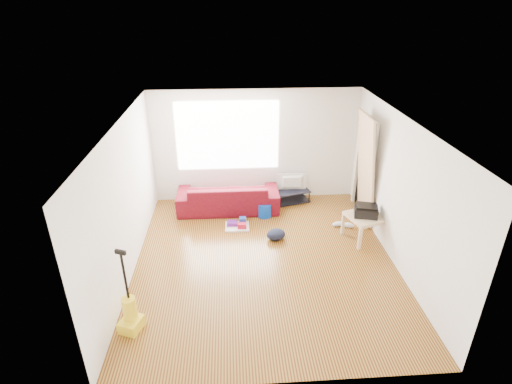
{
  "coord_description": "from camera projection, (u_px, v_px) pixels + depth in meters",
  "views": [
    {
      "loc": [
        -0.55,
        -5.79,
        4.2
      ],
      "look_at": [
        -0.11,
        0.6,
        1.06
      ],
      "focal_mm": 28.0,
      "sensor_mm": 36.0,
      "label": 1
    }
  ],
  "objects": [
    {
      "name": "tv_stand",
      "position": [
        292.0,
        195.0,
        9.04
      ],
      "size": [
        0.84,
        0.62,
        0.28
      ],
      "rotation": [
        0.0,
        0.0,
        0.26
      ],
      "color": "black",
      "rests_on": "ground"
    },
    {
      "name": "sofa",
      "position": [
        229.0,
        209.0,
        8.78
      ],
      "size": [
        2.18,
        0.85,
        0.64
      ],
      "primitive_type": "imported",
      "rotation": [
        0.0,
        0.0,
        3.14
      ],
      "color": "#4A0110",
      "rests_on": "ground"
    },
    {
      "name": "printer",
      "position": [
        366.0,
        211.0,
        7.45
      ],
      "size": [
        0.49,
        0.42,
        0.22
      ],
      "rotation": [
        0.0,
        0.0,
        -0.25
      ],
      "color": "black",
      "rests_on": "side_table"
    },
    {
      "name": "room",
      "position": [
        269.0,
        193.0,
        6.66
      ],
      "size": [
        4.51,
        5.01,
        2.51
      ],
      "color": "#40200D",
      "rests_on": "ground"
    },
    {
      "name": "tv",
      "position": [
        292.0,
        183.0,
        8.9
      ],
      "size": [
        0.65,
        0.08,
        0.37
      ],
      "primitive_type": "imported",
      "rotation": [
        0.0,
        0.0,
        3.14
      ],
      "color": "black",
      "rests_on": "tv_stand"
    },
    {
      "name": "toilet_paper",
      "position": [
        263.0,
        207.0,
        8.42
      ],
      "size": [
        0.13,
        0.13,
        0.12
      ],
      "primitive_type": "cylinder",
      "color": "silver",
      "rests_on": "bucket"
    },
    {
      "name": "cleaning_tray",
      "position": [
        238.0,
        225.0,
        8.06
      ],
      "size": [
        0.49,
        0.4,
        0.17
      ],
      "rotation": [
        0.0,
        0.0,
        -0.02
      ],
      "color": "silver",
      "rests_on": "ground"
    },
    {
      "name": "bucket",
      "position": [
        264.0,
        216.0,
        8.5
      ],
      "size": [
        0.34,
        0.34,
        0.3
      ],
      "primitive_type": "cylinder",
      "rotation": [
        0.0,
        0.0,
        0.18
      ],
      "color": "#073AB2",
      "rests_on": "ground"
    },
    {
      "name": "door_panel",
      "position": [
        359.0,
        218.0,
        8.42
      ],
      "size": [
        0.28,
        0.9,
        2.23
      ],
      "primitive_type": "cube",
      "rotation": [
        0.0,
        -0.1,
        0.0
      ],
      "color": "tan",
      "rests_on": "ground"
    },
    {
      "name": "sneakers",
      "position": [
        343.0,
        224.0,
        8.08
      ],
      "size": [
        0.46,
        0.23,
        0.1
      ],
      "rotation": [
        0.0,
        0.0,
        -0.27
      ],
      "color": "silver",
      "rests_on": "ground"
    },
    {
      "name": "side_table",
      "position": [
        365.0,
        219.0,
        7.53
      ],
      "size": [
        0.77,
        0.77,
        0.5
      ],
      "rotation": [
        0.0,
        0.0,
        0.31
      ],
      "color": "#C7B486",
      "rests_on": "ground"
    },
    {
      "name": "backpack",
      "position": [
        276.0,
        239.0,
        7.69
      ],
      "size": [
        0.45,
        0.41,
        0.2
      ],
      "primitive_type": "ellipsoid",
      "rotation": [
        0.0,
        0.0,
        0.37
      ],
      "color": "black",
      "rests_on": "ground"
    },
    {
      "name": "vacuum",
      "position": [
        130.0,
        315.0,
        5.53
      ],
      "size": [
        0.36,
        0.38,
        1.28
      ],
      "rotation": [
        0.0,
        0.0,
        -0.37
      ],
      "color": "yellow",
      "rests_on": "ground"
    }
  ]
}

